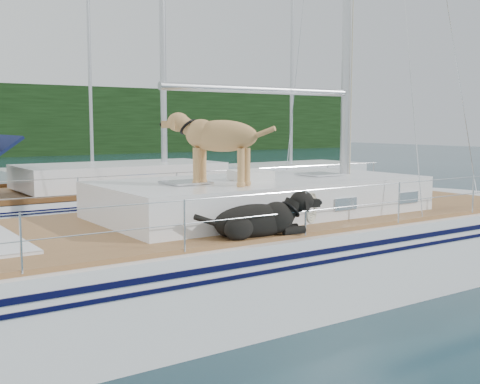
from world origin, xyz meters
TOP-DOWN VIEW (x-y plane):
  - ground at (0.00, 0.00)m, footprint 120.00×120.00m
  - main_sailboat at (0.09, -0.01)m, footprint 12.00×3.80m
  - neighbor_sailboat at (-0.11, 6.07)m, footprint 11.00×3.50m
  - bg_boat_center at (4.00, 16.00)m, footprint 7.20×3.00m
  - bg_boat_east at (12.00, 13.00)m, footprint 6.40×3.00m

SIDE VIEW (x-z plane):
  - ground at x=0.00m, z-range 0.00..0.00m
  - bg_boat_center at x=4.00m, z-range -5.37..6.28m
  - bg_boat_east at x=12.00m, z-range -5.37..6.28m
  - neighbor_sailboat at x=-0.11m, z-range -6.02..7.28m
  - main_sailboat at x=0.09m, z-range -6.32..7.69m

